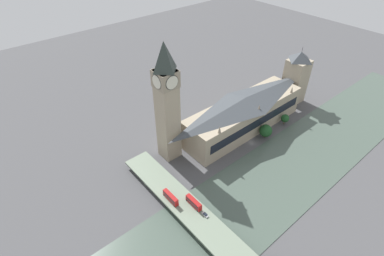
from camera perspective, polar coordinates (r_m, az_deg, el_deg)
ground_plane at (r=221.82m, az=11.28°, el=-2.76°), size 600.00×600.00×0.00m
river_water at (r=209.15m, az=18.14°, el=-7.11°), size 53.93×360.00×0.30m
parliament_hall at (r=226.51m, az=9.91°, el=2.77°), size 27.01×101.62×27.68m
clock_tower at (r=182.51m, az=-4.81°, el=5.14°), size 12.89×12.89×81.11m
victoria_tower at (r=267.89m, az=19.17°, el=9.12°), size 15.99×15.99×48.78m
road_bridge at (r=165.33m, az=2.81°, el=-18.39°), size 139.85×16.16×4.93m
double_decker_bus_lead at (r=170.36m, az=0.33°, el=-13.98°), size 11.20×2.66×4.61m
double_decker_bus_mid at (r=172.85m, az=-4.09°, el=-13.02°), size 11.68×2.55×4.86m
car_northbound_mid at (r=167.91m, az=2.52°, el=-16.15°), size 3.97×1.75×1.32m
tree_embankment_near at (r=243.33m, az=17.30°, el=1.77°), size 6.29×6.29×8.55m
tree_embankment_mid at (r=225.11m, az=13.87°, el=-0.51°), size 9.23×9.23×10.77m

